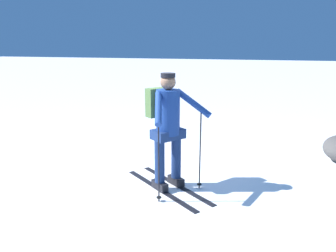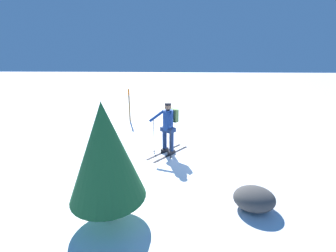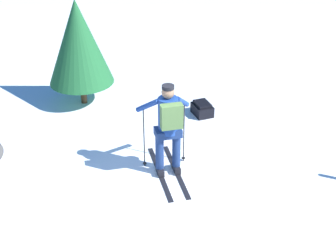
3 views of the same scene
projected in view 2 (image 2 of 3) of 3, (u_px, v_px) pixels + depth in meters
ground_plane at (186, 149)px, 8.08m from camera, size 80.00×80.00×0.00m
skier at (168, 125)px, 7.44m from camera, size 1.38×1.62×1.74m
dropped_backpack at (96, 158)px, 7.03m from camera, size 0.57×0.61×0.30m
trail_marker at (129, 103)px, 11.23m from camera, size 0.08×0.08×1.64m
rock_boulder at (254, 199)px, 4.85m from camera, size 0.89×0.76×0.49m
pine_tree at (105, 152)px, 4.16m from camera, size 1.47×1.47×2.45m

